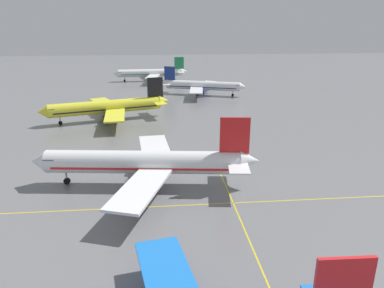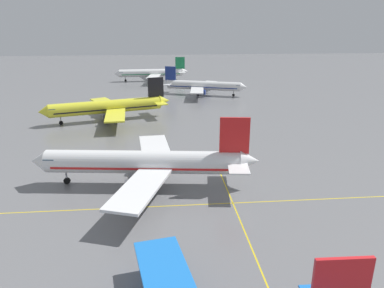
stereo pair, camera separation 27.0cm
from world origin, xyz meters
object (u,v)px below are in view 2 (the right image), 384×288
airliner_second_row (146,162)px  airliner_far_left_stand (203,86)px  airliner_far_right_stand (152,73)px  airliner_third_row (108,107)px

airliner_second_row → airliner_far_left_stand: bearing=76.3°
airliner_far_right_stand → airliner_far_left_stand: bearing=-61.4°
airliner_second_row → airliner_third_row: bearing=104.8°
airliner_third_row → airliner_far_right_stand: bearing=80.8°
airliner_third_row → airliner_second_row: bearing=-75.2°
airliner_far_right_stand → airliner_second_row: bearing=-89.8°
airliner_third_row → airliner_far_left_stand: 47.27m
airliner_second_row → airliner_far_left_stand: airliner_second_row is taller
airliner_third_row → airliner_far_right_stand: 72.67m
airliner_third_row → airliner_far_left_stand: airliner_third_row is taller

